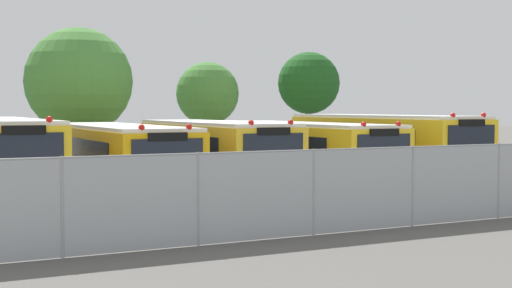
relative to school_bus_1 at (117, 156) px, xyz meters
name	(u,v)px	position (x,y,z in m)	size (l,w,h in m)	color
ground_plane	(212,189)	(3.65, 0.26, -1.33)	(160.00, 160.00, 0.00)	#595651
school_bus_1	(117,156)	(0.00, 0.00, 0.00)	(2.76, 10.67, 2.51)	#EAA80C
school_bus_2	(213,152)	(3.59, 0.03, 0.04)	(2.74, 9.89, 2.60)	yellow
school_bus_3	(302,150)	(7.35, 0.04, 0.01)	(2.64, 10.65, 2.52)	yellow
school_bus_4	(381,144)	(11.07, 0.05, 0.14)	(2.79, 10.88, 2.80)	yellow
tree_1	(78,81)	(1.30, 10.58, 2.91)	(5.07, 5.07, 6.75)	#4C3823
tree_2	(209,94)	(8.70, 12.14, 2.34)	(3.37, 3.37, 5.41)	#4C3823
tree_3	(308,82)	(14.67, 11.76, 3.09)	(3.51, 3.51, 6.11)	#4C3823
chainlink_fence	(365,188)	(3.17, -9.92, -0.28)	(20.29, 0.07, 2.02)	#9EA0A3
traffic_cone	(88,230)	(-3.17, -8.44, -1.06)	(0.41, 0.41, 0.54)	#EA5914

